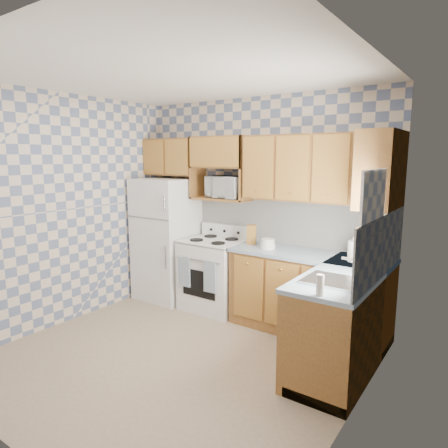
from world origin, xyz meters
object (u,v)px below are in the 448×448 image
(microwave, at_px, (227,187))
(stove_body, at_px, (214,275))
(refrigerator, at_px, (167,239))
(electric_kettle, at_px, (356,251))

(microwave, bearing_deg, stove_body, -107.73)
(stove_body, bearing_deg, refrigerator, -178.22)
(stove_body, xyz_separation_m, electric_kettle, (1.81, -0.03, 0.57))
(refrigerator, distance_m, electric_kettle, 2.62)
(stove_body, bearing_deg, electric_kettle, -0.82)
(microwave, xyz_separation_m, electric_kettle, (1.73, -0.21, -0.57))
(electric_kettle, bearing_deg, stove_body, 179.18)
(stove_body, xyz_separation_m, microwave, (0.08, 0.18, 1.14))
(stove_body, bearing_deg, microwave, 67.03)
(refrigerator, distance_m, stove_body, 0.89)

